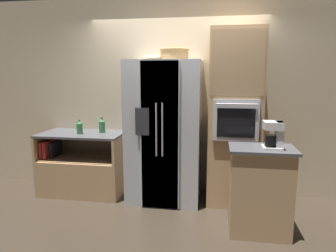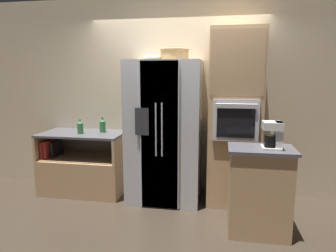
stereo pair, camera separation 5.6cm
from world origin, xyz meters
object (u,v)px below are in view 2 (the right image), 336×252
(bottle_tall, at_px, (103,125))
(bottle_short, at_px, (80,127))
(wall_oven, at_px, (234,118))
(coffee_maker, at_px, (274,134))
(refrigerator, at_px, (165,132))
(fruit_bowl, at_px, (152,57))
(wicker_basket, at_px, (175,54))

(bottle_tall, xyz_separation_m, bottle_short, (-0.28, -0.14, -0.01))
(wall_oven, relative_size, coffee_maker, 8.04)
(bottle_short, bearing_deg, refrigerator, 0.87)
(refrigerator, relative_size, bottle_tall, 8.58)
(fruit_bowl, bearing_deg, refrigerator, 23.92)
(refrigerator, distance_m, coffee_maker, 1.52)
(wicker_basket, relative_size, bottle_tall, 1.72)
(wicker_basket, height_order, bottle_short, wicker_basket)
(coffee_maker, bearing_deg, fruit_bowl, 152.89)
(refrigerator, height_order, bottle_tall, refrigerator)
(fruit_bowl, relative_size, bottle_short, 1.16)
(refrigerator, xyz_separation_m, fruit_bowl, (-0.15, -0.07, 0.98))
(refrigerator, relative_size, coffee_maker, 6.69)
(bottle_tall, bearing_deg, fruit_bowl, -13.40)
(coffee_maker, bearing_deg, bottle_short, 162.69)
(coffee_maker, bearing_deg, refrigerator, 148.11)
(refrigerator, bearing_deg, wall_oven, 3.62)
(wicker_basket, xyz_separation_m, bottle_short, (-1.35, 0.01, -0.99))
(fruit_bowl, xyz_separation_m, bottle_tall, (-0.79, 0.19, -0.94))
(wicker_basket, bearing_deg, wall_oven, 6.31)
(bottle_tall, bearing_deg, wicker_basket, -8.02)
(refrigerator, distance_m, bottle_tall, 0.95)
(fruit_bowl, relative_size, coffee_maker, 0.83)
(bottle_tall, bearing_deg, wall_oven, -1.99)
(wall_oven, distance_m, fruit_bowl, 1.33)
(wall_oven, bearing_deg, refrigerator, -176.38)
(wall_oven, bearing_deg, bottle_short, -177.94)
(refrigerator, relative_size, bottle_short, 9.37)
(bottle_tall, height_order, coffee_maker, coffee_maker)
(wall_oven, distance_m, wicker_basket, 1.15)
(bottle_tall, relative_size, coffee_maker, 0.78)
(refrigerator, xyz_separation_m, wall_oven, (0.92, 0.06, 0.20))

